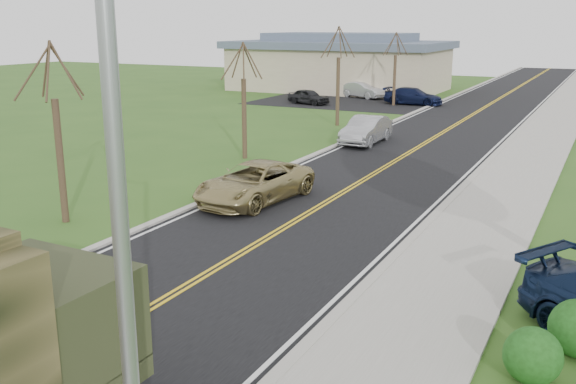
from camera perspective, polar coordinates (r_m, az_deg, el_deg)
The scene contains 15 objects.
road at distance 46.66m, azimuth 15.29°, elevation 6.15°, with size 8.00×120.00×0.01m, color black.
curb_right at distance 46.00m, azimuth 20.37°, elevation 5.70°, with size 0.30×120.00×0.12m, color #9E998E.
sidewalk_right at distance 45.84m, azimuth 22.54°, elevation 5.45°, with size 3.20×120.00×0.10m, color #9E998E.
curb_left at distance 47.66m, azimuth 10.39°, elevation 6.65°, with size 0.30×120.00×0.10m, color #9E998E.
street_light at distance 6.84m, azimuth -15.22°, elevation -4.19°, with size 1.65×0.22×8.00m.
bare_tree_a at distance 22.69m, azimuth -19.69°, elevation 3.84°, with size 1.93×2.26×6.08m.
bare_tree_b at distance 32.03m, azimuth -3.93°, elevation 7.36°, with size 1.83×2.14×5.73m.
bare_tree_c at distance 42.68m, azimuth 4.46°, elevation 9.61°, with size 2.04×2.39×6.42m.
bare_tree_d at distance 53.93m, azimuth 9.46°, elevation 10.29°, with size 1.88×2.20×5.91m.
commercial_building at distance 66.35m, azimuth 4.63°, elevation 11.36°, with size 25.50×21.50×5.65m.
suv_champagne at distance 24.31m, azimuth -3.00°, elevation 0.84°, with size 2.47×5.35×1.49m, color #9C8D58.
sedan_silver at distance 36.51m, azimuth 6.95°, elevation 5.49°, with size 1.62×4.64×1.53m, color #A5A6AA.
lot_car_dark at distance 54.26m, azimuth 1.84°, elevation 8.47°, with size 1.49×3.71×1.26m, color black.
lot_car_silver at distance 59.22m, azimuth 6.69°, elevation 9.00°, with size 1.54×4.42×1.45m, color #B9BABF.
lot_car_navy at distance 54.90m, azimuth 11.07°, elevation 8.35°, with size 1.97×4.85×1.41m, color black.
Camera 1 is at (9.33, -5.24, 6.59)m, focal length 40.00 mm.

